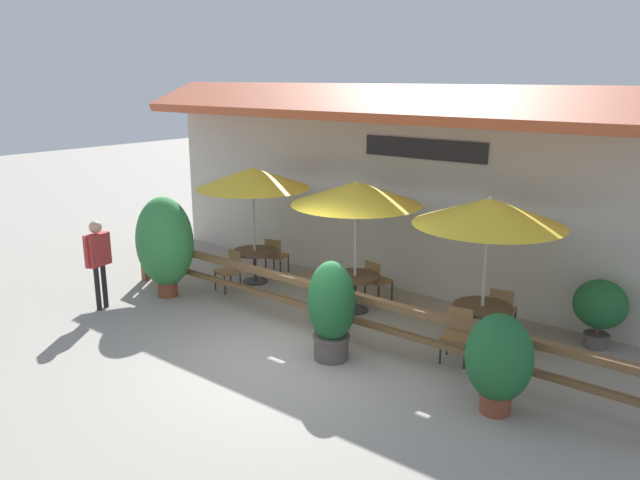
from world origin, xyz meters
TOP-DOWN VIEW (x-y plane):
  - ground_plane at (0.00, 0.00)m, footprint 60.00×60.00m
  - building_facade at (0.00, 4.10)m, footprint 14.28×1.49m
  - patio_railing at (0.00, 1.05)m, footprint 10.40×0.14m
  - patio_umbrella_near at (-3.13, 2.45)m, footprint 2.43×2.43m
  - dining_table_near at (-3.13, 2.45)m, footprint 0.97×0.97m
  - chair_near_streetside at (-3.17, 1.75)m, footprint 0.49×0.49m
  - chair_near_wallside at (-3.16, 3.15)m, footprint 0.51×0.51m
  - patio_umbrella_middle at (-0.42, 2.40)m, footprint 2.43×2.43m
  - dining_table_middle at (-0.42, 2.40)m, footprint 0.97×0.97m
  - chair_middle_streetside at (-0.42, 1.71)m, footprint 0.44×0.44m
  - chair_middle_wallside at (-0.39, 3.10)m, footprint 0.49×0.49m
  - patio_umbrella_far at (2.17, 2.38)m, footprint 2.43×2.43m
  - dining_table_far at (2.17, 2.38)m, footprint 0.97×0.97m
  - chair_far_streetside at (2.10, 1.66)m, footprint 0.50×0.50m
  - chair_far_wallside at (2.22, 3.11)m, footprint 0.49×0.49m
  - potted_plant_corner_fern at (0.51, 0.46)m, footprint 0.78×0.70m
  - potted_plant_entrance_palm at (-3.91, 0.69)m, footprint 1.22×1.10m
  - potted_plant_tall_tropical at (3.23, 0.53)m, footprint 0.90×0.81m
  - potted_plant_small_flowering at (3.69, 3.55)m, footprint 0.86×0.78m
  - pedestrian at (-4.32, -0.56)m, footprint 0.30×0.60m

SIDE VIEW (x-z plane):
  - ground_plane at x=0.00m, z-range 0.00..0.00m
  - chair_near_streetside at x=-3.17m, z-range 0.04..0.88m
  - chair_near_wallside at x=-3.16m, z-range 0.04..0.88m
  - chair_middle_streetside at x=-0.42m, z-range 0.04..0.88m
  - chair_middle_wallside at x=-0.39m, z-range 0.04..0.88m
  - chair_far_streetside at x=2.10m, z-range 0.04..0.88m
  - chair_far_wallside at x=2.22m, z-range 0.04..0.88m
  - dining_table_near at x=-3.13m, z-range 0.21..0.93m
  - dining_table_middle at x=-0.42m, z-range 0.21..0.93m
  - dining_table_far at x=2.17m, z-range 0.21..0.93m
  - patio_railing at x=0.00m, z-range 0.22..1.17m
  - potted_plant_small_flowering at x=3.69m, z-range 0.13..1.30m
  - potted_plant_tall_tropical at x=3.23m, z-range 0.06..1.45m
  - potted_plant_corner_fern at x=0.51m, z-range 0.03..1.65m
  - pedestrian at x=-4.32m, z-range 0.25..2.00m
  - potted_plant_entrance_palm at x=-3.91m, z-range 0.10..2.16m
  - building_facade at x=0.00m, z-range 0.05..4.28m
  - patio_umbrella_near at x=-3.13m, z-range 1.02..3.58m
  - patio_umbrella_middle at x=-0.42m, z-range 1.02..3.58m
  - patio_umbrella_far at x=2.17m, z-range 1.02..3.58m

